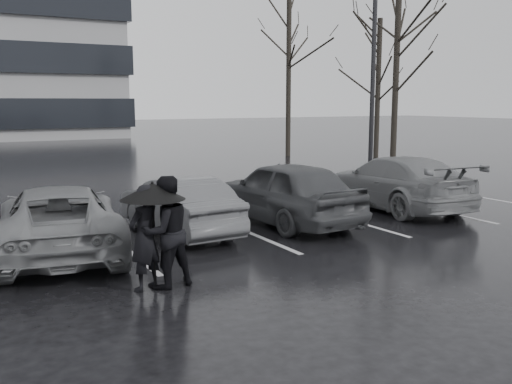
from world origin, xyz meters
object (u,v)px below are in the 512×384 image
object	(u,v)px
pedestrian_left	(145,238)
pedestrian_right	(166,232)
car_main	(284,192)
tree_east	(396,75)
car_west_a	(179,206)
car_east	(394,182)
car_west_b	(59,220)
lamp_post	(373,60)
tree_ne	(378,89)
tree_north	(289,75)

from	to	relation	value
pedestrian_left	pedestrian_right	xyz separation A→B (m)	(0.33, -0.03, 0.06)
car_main	pedestrian_right	xyz separation A→B (m)	(-4.11, -3.14, 0.12)
pedestrian_right	tree_east	xyz separation A→B (m)	(14.30, 10.55, 3.12)
car_west_a	car_east	world-z (taller)	car_east
car_west_b	lamp_post	world-z (taller)	lamp_post
car_west_a	car_east	size ratio (longest dim) A/B	0.77
car_west_b	pedestrian_left	distance (m)	2.95
car_main	car_west_b	distance (m)	5.21
car_main	car_west_b	bearing A→B (deg)	-1.27
car_east	pedestrian_right	bearing A→B (deg)	27.82
car_west_b	pedestrian_right	size ratio (longest dim) A/B	2.70
car_main	lamp_post	size ratio (longest dim) A/B	0.47
pedestrian_right	car_east	bearing A→B (deg)	-167.16
car_main	tree_ne	distance (m)	17.29
car_main	tree_ne	xyz separation A→B (m)	(12.69, 11.41, 2.74)
car_main	lamp_post	distance (m)	9.74
tree_north	lamp_post	bearing A→B (deg)	-102.32
car_main	tree_north	distance (m)	17.45
tree_north	car_west_b	bearing A→B (deg)	-134.42
tree_north	pedestrian_right	bearing A→B (deg)	-127.16
car_east	tree_north	size ratio (longest dim) A/B	0.58
car_main	car_west_a	bearing A→B (deg)	-8.43
pedestrian_left	tree_east	xyz separation A→B (m)	(14.63, 10.53, 3.18)
lamp_post	tree_east	bearing A→B (deg)	33.91
pedestrian_right	tree_ne	distance (m)	22.38
car_west_b	tree_east	bearing A→B (deg)	-144.43
car_west_b	car_east	bearing A→B (deg)	-168.17
car_main	tree_north	bearing A→B (deg)	-126.77
lamp_post	tree_ne	xyz separation A→B (m)	(5.46, 5.99, -0.89)
car_west_a	tree_east	bearing A→B (deg)	-154.72
pedestrian_left	pedestrian_right	world-z (taller)	pedestrian_right
pedestrian_left	pedestrian_right	distance (m)	0.34
tree_north	car_west_a	bearing A→B (deg)	-129.65
tree_east	car_west_a	bearing A→B (deg)	-150.54
car_west_a	tree_ne	distance (m)	19.18
car_main	pedestrian_left	xyz separation A→B (m)	(-4.44, -3.11, 0.06)
car_west_b	car_east	world-z (taller)	car_east
pedestrian_right	tree_north	size ratio (longest dim) A/B	0.21
pedestrian_right	tree_east	bearing A→B (deg)	-153.88
lamp_post	car_west_b	bearing A→B (deg)	-155.40
car_west_b	car_east	xyz separation A→B (m)	(8.81, 0.43, 0.06)
car_main	pedestrian_left	world-z (taller)	pedestrian_left
pedestrian_right	lamp_post	distance (m)	14.63
car_west_a	tree_east	xyz separation A→B (m)	(12.79, 7.22, 3.37)
car_east	pedestrian_right	world-z (taller)	pedestrian_right
car_east	tree_ne	world-z (taller)	tree_ne
pedestrian_left	car_main	bearing A→B (deg)	-173.50
pedestrian_right	lamp_post	size ratio (longest dim) A/B	0.18
tree_east	tree_ne	distance (m)	4.74
pedestrian_right	car_west_a	bearing A→B (deg)	-124.79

